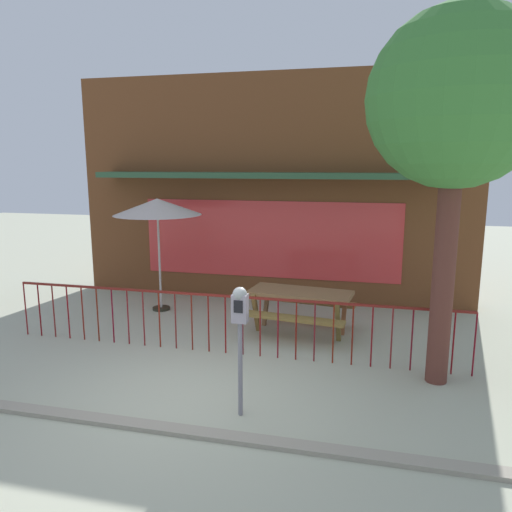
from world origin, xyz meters
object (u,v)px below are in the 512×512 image
Objects in this scene: picnic_table_left at (300,300)px; patio_umbrella at (157,208)px; street_tree at (457,103)px; parking_meter_far at (240,318)px.

patio_umbrella reaches higher than picnic_table_left.
picnic_table_left is at bearing -13.43° from patio_umbrella.
street_tree is (2.15, -1.51, 3.14)m from picnic_table_left.
parking_meter_far is 3.82m from street_tree.
street_tree reaches higher than picnic_table_left.
picnic_table_left is 3.46m from patio_umbrella.
street_tree is (5.17, -2.23, 1.63)m from patio_umbrella.
street_tree is at bearing -35.10° from picnic_table_left.
picnic_table_left is 3.12m from parking_meter_far.
patio_umbrella is 0.47× the size of street_tree.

